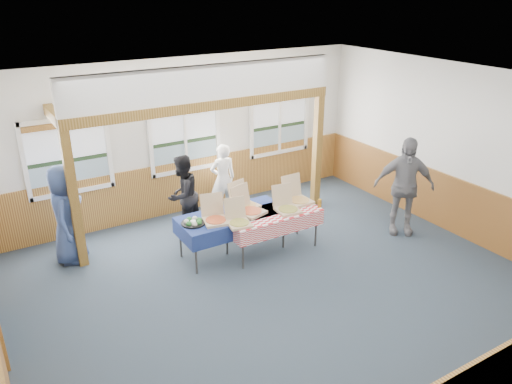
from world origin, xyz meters
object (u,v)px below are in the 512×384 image
woman_black (183,195)px  man_blue (66,214)px  person_grey (404,186)px  table_left (232,217)px  table_right (272,215)px  woman_white (223,179)px

woman_black → man_blue: 2.11m
woman_black → man_blue: man_blue is taller
woman_black → person_grey: size_ratio=0.82×
man_blue → person_grey: size_ratio=0.92×
man_blue → table_left: bearing=-92.0°
woman_black → man_blue: size_ratio=0.89×
man_blue → table_right: bearing=-91.9°
table_left → person_grey: 3.32m
table_right → woman_black: woman_black is taller
man_blue → woman_black: bearing=-67.3°
woman_white → woman_black: 1.18m
woman_white → woman_black: (-1.09, -0.44, 0.04)m
table_right → woman_white: bearing=87.7°
table_left → table_right: bearing=-29.7°
table_right → man_blue: size_ratio=0.99×
table_right → person_grey: 2.63m
woman_white → table_right: bearing=95.8°
man_blue → person_grey: (5.71, -2.17, 0.08)m
woman_white → man_blue: size_ratio=0.85×
table_left → man_blue: man_blue is taller
woman_white → table_left: bearing=74.2°
woman_black → person_grey: 4.20m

